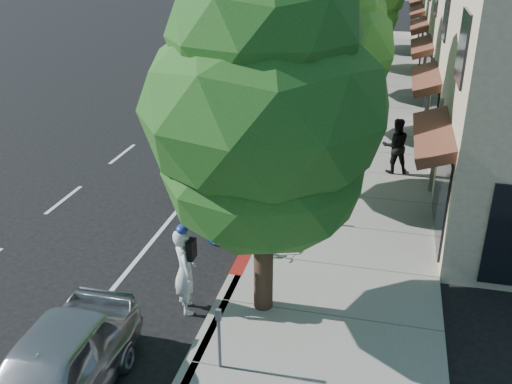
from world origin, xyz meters
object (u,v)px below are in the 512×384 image
(street_tree_0, at_px, (264,114))
(street_tree_2, at_px, (337,24))
(dark_sedan, at_px, (291,104))
(cyclist, at_px, (185,271))
(bicycle, at_px, (233,235))
(pedestrian, at_px, (396,146))
(street_tree_1, at_px, (313,54))
(silver_suv, at_px, (223,147))
(white_pickup, at_px, (292,65))
(near_car_a, at_px, (50,376))
(dark_suv_far, at_px, (340,40))

(street_tree_0, distance_m, street_tree_2, 12.00)
(dark_sedan, bearing_deg, cyclist, -86.33)
(bicycle, height_order, pedestrian, pedestrian)
(street_tree_1, distance_m, cyclist, 7.32)
(silver_suv, height_order, white_pickup, white_pickup)
(street_tree_2, relative_size, dark_sedan, 1.33)
(street_tree_0, xyz_separation_m, cyclist, (-1.60, -0.31, -3.40))
(street_tree_2, relative_size, near_car_a, 1.59)
(dark_sedan, height_order, white_pickup, dark_sedan)
(pedestrian, bearing_deg, street_tree_2, -70.67)
(dark_suv_far, xyz_separation_m, pedestrian, (3.92, -20.52, 0.21))
(dark_sedan, relative_size, pedestrian, 2.80)
(cyclist, relative_size, bicycle, 1.05)
(street_tree_1, xyz_separation_m, pedestrian, (2.52, 2.21, -3.25))
(silver_suv, bearing_deg, cyclist, -79.66)
(street_tree_1, relative_size, cyclist, 3.67)
(street_tree_2, xyz_separation_m, cyclist, (-1.60, -12.31, -3.32))
(silver_suv, distance_m, white_pickup, 13.00)
(street_tree_0, xyz_separation_m, bicycle, (-1.30, 2.25, -3.89))
(cyclist, distance_m, dark_sedan, 13.29)
(street_tree_2, relative_size, bicycle, 3.72)
(silver_suv, xyz_separation_m, near_car_a, (0.30, -11.00, -0.06))
(white_pickup, height_order, pedestrian, pedestrian)
(pedestrian, bearing_deg, street_tree_1, 27.05)
(street_tree_2, bearing_deg, silver_suv, -124.56)
(street_tree_0, distance_m, silver_suv, 8.87)
(street_tree_0, height_order, silver_suv, street_tree_0)
(street_tree_2, xyz_separation_m, bicycle, (-1.30, -9.75, -3.80))
(dark_suv_far, bearing_deg, street_tree_0, -80.45)
(bicycle, relative_size, white_pickup, 0.32)
(white_pickup, bearing_deg, near_car_a, -92.08)
(white_pickup, height_order, dark_suv_far, dark_suv_far)
(dark_suv_far, bearing_deg, street_tree_1, -79.72)
(silver_suv, bearing_deg, near_car_a, -88.95)
(street_tree_0, height_order, near_car_a, street_tree_0)
(bicycle, xyz_separation_m, dark_suv_far, (-0.10, 26.47, 0.37))
(silver_suv, height_order, dark_suv_far, dark_suv_far)
(street_tree_2, height_order, cyclist, street_tree_2)
(street_tree_2, relative_size, white_pickup, 1.19)
(street_tree_0, relative_size, pedestrian, 3.91)
(street_tree_1, height_order, dark_sedan, street_tree_1)
(dark_suv_far, bearing_deg, bicycle, -83.02)
(bicycle, bearing_deg, street_tree_2, 12.05)
(street_tree_0, distance_m, dark_suv_far, 28.98)
(street_tree_0, distance_m, pedestrian, 9.20)
(dark_sedan, distance_m, near_car_a, 16.51)
(street_tree_2, distance_m, white_pickup, 9.68)
(dark_sedan, height_order, pedestrian, pedestrian)
(street_tree_2, xyz_separation_m, dark_suv_far, (-1.40, 16.73, -3.43))
(bicycle, height_order, silver_suv, silver_suv)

